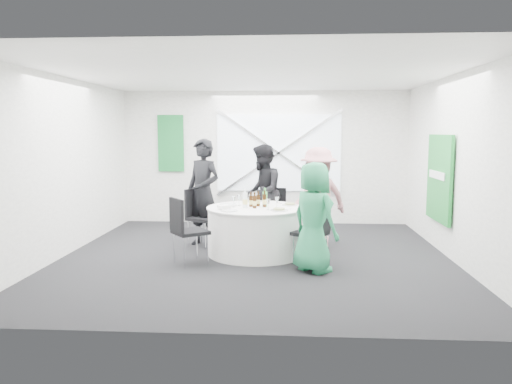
# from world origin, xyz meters

# --- Properties ---
(floor) EXTENTS (6.00, 6.00, 0.00)m
(floor) POSITION_xyz_m (0.00, 0.00, 0.00)
(floor) COLOR black
(floor) RESTS_ON ground
(ceiling) EXTENTS (6.00, 6.00, 0.00)m
(ceiling) POSITION_xyz_m (0.00, 0.00, 2.80)
(ceiling) COLOR white
(ceiling) RESTS_ON wall_back
(wall_back) EXTENTS (6.00, 0.00, 6.00)m
(wall_back) POSITION_xyz_m (0.00, 3.00, 1.40)
(wall_back) COLOR silver
(wall_back) RESTS_ON floor
(wall_front) EXTENTS (6.00, 0.00, 6.00)m
(wall_front) POSITION_xyz_m (0.00, -3.00, 1.40)
(wall_front) COLOR silver
(wall_front) RESTS_ON floor
(wall_left) EXTENTS (0.00, 6.00, 6.00)m
(wall_left) POSITION_xyz_m (-3.00, 0.00, 1.40)
(wall_left) COLOR silver
(wall_left) RESTS_ON floor
(wall_right) EXTENTS (0.00, 6.00, 6.00)m
(wall_right) POSITION_xyz_m (3.00, 0.00, 1.40)
(wall_right) COLOR silver
(wall_right) RESTS_ON floor
(window_panel) EXTENTS (2.60, 0.03, 1.60)m
(window_panel) POSITION_xyz_m (0.30, 2.96, 1.50)
(window_panel) COLOR white
(window_panel) RESTS_ON wall_back
(window_brace_a) EXTENTS (2.63, 0.05, 1.84)m
(window_brace_a) POSITION_xyz_m (0.30, 2.92, 1.50)
(window_brace_a) COLOR silver
(window_brace_a) RESTS_ON window_panel
(window_brace_b) EXTENTS (2.63, 0.05, 1.84)m
(window_brace_b) POSITION_xyz_m (0.30, 2.92, 1.50)
(window_brace_b) COLOR silver
(window_brace_b) RESTS_ON window_panel
(green_banner) EXTENTS (0.55, 0.04, 1.20)m
(green_banner) POSITION_xyz_m (-2.00, 2.95, 1.70)
(green_banner) COLOR #125E30
(green_banner) RESTS_ON wall_back
(green_sign) EXTENTS (0.05, 1.20, 1.40)m
(green_sign) POSITION_xyz_m (2.94, 0.60, 1.20)
(green_sign) COLOR #177F2B
(green_sign) RESTS_ON wall_right
(banquet_table) EXTENTS (1.56, 1.56, 0.76)m
(banquet_table) POSITION_xyz_m (0.00, 0.20, 0.38)
(banquet_table) COLOR white
(banquet_table) RESTS_ON floor
(chair_back) EXTENTS (0.50, 0.51, 0.93)m
(chair_back) POSITION_xyz_m (0.25, 1.37, 0.54)
(chair_back) COLOR black
(chair_back) RESTS_ON floor
(chair_back_left) EXTENTS (0.61, 0.60, 0.98)m
(chair_back_left) POSITION_xyz_m (-1.02, 0.75, 0.58)
(chair_back_left) COLOR black
(chair_back_left) RESTS_ON floor
(chair_back_right) EXTENTS (0.64, 0.64, 1.00)m
(chair_back_right) POSITION_xyz_m (0.95, 1.02, 0.59)
(chair_back_right) COLOR black
(chair_back_right) RESTS_ON floor
(chair_front_right) EXTENTS (0.60, 0.60, 0.95)m
(chair_front_right) POSITION_xyz_m (0.90, -0.41, 0.56)
(chair_front_right) COLOR black
(chair_front_right) RESTS_ON floor
(chair_front_left) EXTENTS (0.63, 0.63, 0.99)m
(chair_front_left) POSITION_xyz_m (-0.99, -0.53, 0.58)
(chair_front_left) COLOR black
(chair_front_left) RESTS_ON floor
(person_man_back_left) EXTENTS (0.80, 0.72, 1.83)m
(person_man_back_left) POSITION_xyz_m (-0.94, 0.78, 0.91)
(person_man_back_left) COLOR black
(person_man_back_left) RESTS_ON floor
(person_man_back) EXTENTS (0.49, 0.86, 1.73)m
(person_man_back) POSITION_xyz_m (0.04, 1.30, 0.86)
(person_man_back) COLOR black
(person_man_back) RESTS_ON floor
(person_woman_pink) EXTENTS (1.20, 0.98, 1.69)m
(person_woman_pink) POSITION_xyz_m (1.01, 0.78, 0.85)
(person_woman_pink) COLOR #C07C81
(person_woman_pink) RESTS_ON floor
(person_woman_green) EXTENTS (0.87, 0.88, 1.53)m
(person_woman_green) POSITION_xyz_m (0.86, -0.74, 0.77)
(person_woman_green) COLOR #248755
(person_woman_green) RESTS_ON floor
(plate_back) EXTENTS (0.29, 0.29, 0.01)m
(plate_back) POSITION_xyz_m (-0.07, 0.75, 0.77)
(plate_back) COLOR silver
(plate_back) RESTS_ON banquet_table
(plate_back_left) EXTENTS (0.29, 0.29, 0.01)m
(plate_back_left) POSITION_xyz_m (-0.46, 0.38, 0.77)
(plate_back_left) COLOR silver
(plate_back_left) RESTS_ON banquet_table
(plate_back_right) EXTENTS (0.25, 0.25, 0.04)m
(plate_back_right) POSITION_xyz_m (0.54, 0.41, 0.78)
(plate_back_right) COLOR silver
(plate_back_right) RESTS_ON banquet_table
(plate_front_right) EXTENTS (0.26, 0.26, 0.04)m
(plate_front_right) POSITION_xyz_m (0.37, -0.15, 0.78)
(plate_front_right) COLOR silver
(plate_front_right) RESTS_ON banquet_table
(plate_front_left) EXTENTS (0.26, 0.26, 0.01)m
(plate_front_left) POSITION_xyz_m (-0.38, -0.23, 0.77)
(plate_front_left) COLOR silver
(plate_front_left) RESTS_ON banquet_table
(napkin) EXTENTS (0.22, 0.21, 0.05)m
(napkin) POSITION_xyz_m (-0.47, -0.08, 0.80)
(napkin) COLOR white
(napkin) RESTS_ON plate_front_left
(beer_bottle_a) EXTENTS (0.06, 0.06, 0.24)m
(beer_bottle_a) POSITION_xyz_m (-0.08, 0.23, 0.85)
(beer_bottle_a) COLOR #3C200A
(beer_bottle_a) RESTS_ON banquet_table
(beer_bottle_b) EXTENTS (0.06, 0.06, 0.25)m
(beer_bottle_b) POSITION_xyz_m (0.03, 0.29, 0.85)
(beer_bottle_b) COLOR #3C200A
(beer_bottle_b) RESTS_ON banquet_table
(beer_bottle_c) EXTENTS (0.06, 0.06, 0.27)m
(beer_bottle_c) POSITION_xyz_m (0.13, 0.21, 0.86)
(beer_bottle_c) COLOR #3C200A
(beer_bottle_c) RESTS_ON banquet_table
(beer_bottle_d) EXTENTS (0.06, 0.06, 0.26)m
(beer_bottle_d) POSITION_xyz_m (-0.01, 0.08, 0.86)
(beer_bottle_d) COLOR #3C200A
(beer_bottle_d) RESTS_ON banquet_table
(green_water_bottle) EXTENTS (0.08, 0.08, 0.30)m
(green_water_bottle) POSITION_xyz_m (0.14, 0.24, 0.88)
(green_water_bottle) COLOR green
(green_water_bottle) RESTS_ON banquet_table
(clear_water_bottle) EXTENTS (0.08, 0.08, 0.29)m
(clear_water_bottle) POSITION_xyz_m (-0.17, 0.13, 0.87)
(clear_water_bottle) COLOR white
(clear_water_bottle) RESTS_ON banquet_table
(wine_glass_a) EXTENTS (0.07, 0.07, 0.17)m
(wine_glass_a) POSITION_xyz_m (-0.35, 0.17, 0.88)
(wine_glass_a) COLOR white
(wine_glass_a) RESTS_ON banquet_table
(wine_glass_b) EXTENTS (0.07, 0.07, 0.17)m
(wine_glass_b) POSITION_xyz_m (0.33, 0.15, 0.88)
(wine_glass_b) COLOR white
(wine_glass_b) RESTS_ON banquet_table
(wine_glass_c) EXTENTS (0.07, 0.07, 0.17)m
(wine_glass_c) POSITION_xyz_m (-0.29, 0.36, 0.88)
(wine_glass_c) COLOR white
(wine_glass_c) RESTS_ON banquet_table
(wine_glass_d) EXTENTS (0.07, 0.07, 0.17)m
(wine_glass_d) POSITION_xyz_m (0.21, -0.09, 0.88)
(wine_glass_d) COLOR white
(wine_glass_d) RESTS_ON banquet_table
(fork_a) EXTENTS (0.10, 0.13, 0.01)m
(fork_a) POSITION_xyz_m (0.55, 0.38, 0.76)
(fork_a) COLOR silver
(fork_a) RESTS_ON banquet_table
(knife_a) EXTENTS (0.10, 0.13, 0.01)m
(knife_a) POSITION_xyz_m (0.36, 0.65, 0.76)
(knife_a) COLOR silver
(knife_a) RESTS_ON banquet_table
(fork_b) EXTENTS (0.10, 0.13, 0.01)m
(fork_b) POSITION_xyz_m (0.36, -0.25, 0.76)
(fork_b) COLOR silver
(fork_b) RESTS_ON banquet_table
(knife_b) EXTENTS (0.11, 0.12, 0.01)m
(knife_b) POSITION_xyz_m (0.52, -0.04, 0.76)
(knife_b) COLOR silver
(knife_b) RESTS_ON banquet_table
(fork_c) EXTENTS (0.15, 0.03, 0.01)m
(fork_c) POSITION_xyz_m (0.13, 0.76, 0.76)
(fork_c) COLOR silver
(fork_c) RESTS_ON banquet_table
(knife_c) EXTENTS (0.15, 0.02, 0.01)m
(knife_c) POSITION_xyz_m (-0.18, 0.75, 0.76)
(knife_c) COLOR silver
(knife_c) RESTS_ON banquet_table
(fork_d) EXTENTS (0.11, 0.12, 0.01)m
(fork_d) POSITION_xyz_m (-0.53, -0.03, 0.76)
(fork_d) COLOR silver
(fork_d) RESTS_ON banquet_table
(knife_d) EXTENTS (0.10, 0.13, 0.01)m
(knife_d) POSITION_xyz_m (-0.33, -0.27, 0.76)
(knife_d) COLOR silver
(knife_d) RESTS_ON banquet_table
(fork_e) EXTENTS (0.09, 0.13, 0.01)m
(fork_e) POSITION_xyz_m (-0.37, 0.64, 0.76)
(fork_e) COLOR silver
(fork_e) RESTS_ON banquet_table
(knife_e) EXTENTS (0.08, 0.14, 0.01)m
(knife_e) POSITION_xyz_m (-0.57, 0.30, 0.76)
(knife_e) COLOR silver
(knife_e) RESTS_ON banquet_table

